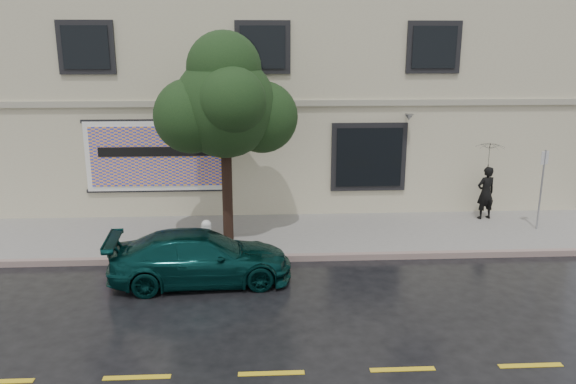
{
  "coord_description": "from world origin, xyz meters",
  "views": [
    {
      "loc": [
        -0.16,
        -11.71,
        5.27
      ],
      "look_at": [
        0.58,
        2.2,
        1.61
      ],
      "focal_mm": 35.0,
      "sensor_mm": 36.0,
      "label": 1
    }
  ],
  "objects_px": {
    "pedestrian": "(486,193)",
    "fire_hydrant": "(207,237)",
    "car": "(201,257)",
    "street_tree": "(225,107)"
  },
  "relations": [
    {
      "from": "car",
      "to": "pedestrian",
      "type": "height_order",
      "value": "pedestrian"
    },
    {
      "from": "street_tree",
      "to": "fire_hydrant",
      "type": "height_order",
      "value": "street_tree"
    },
    {
      "from": "pedestrian",
      "to": "street_tree",
      "type": "xyz_separation_m",
      "value": [
        -7.66,
        -1.46,
        2.76
      ]
    },
    {
      "from": "street_tree",
      "to": "fire_hydrant",
      "type": "relative_size",
      "value": 5.69
    },
    {
      "from": "car",
      "to": "fire_hydrant",
      "type": "xyz_separation_m",
      "value": [
        0.01,
        1.49,
        -0.03
      ]
    },
    {
      "from": "car",
      "to": "fire_hydrant",
      "type": "height_order",
      "value": "car"
    },
    {
      "from": "car",
      "to": "street_tree",
      "type": "distance_m",
      "value": 4.02
    },
    {
      "from": "street_tree",
      "to": "fire_hydrant",
      "type": "xyz_separation_m",
      "value": [
        -0.49,
        -1.0,
        -3.15
      ]
    },
    {
      "from": "car",
      "to": "pedestrian",
      "type": "relative_size",
      "value": 2.54
    },
    {
      "from": "pedestrian",
      "to": "fire_hydrant",
      "type": "xyz_separation_m",
      "value": [
        -8.16,
        -2.46,
        -0.39
      ]
    }
  ]
}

